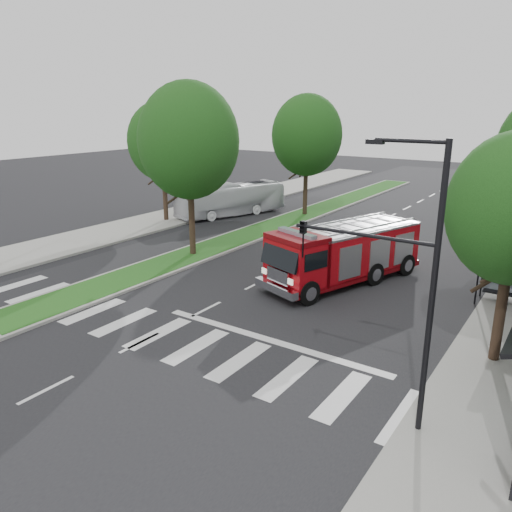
% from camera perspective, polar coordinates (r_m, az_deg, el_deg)
% --- Properties ---
extents(ground, '(140.00, 140.00, 0.00)m').
position_cam_1_polar(ground, '(22.53, -5.70, -6.08)').
color(ground, black).
rests_on(ground, ground).
extents(sidewalk_left, '(5.00, 80.00, 0.15)m').
position_cam_1_polar(sidewalk_left, '(39.03, -12.77, 3.55)').
color(sidewalk_left, gray).
rests_on(sidewalk_left, ground).
extents(median, '(3.00, 50.00, 0.15)m').
position_cam_1_polar(median, '(39.98, 4.19, 4.24)').
color(median, gray).
rests_on(median, ground).
extents(tree_median_near, '(5.80, 5.80, 10.16)m').
position_cam_1_polar(tree_median_near, '(29.31, -7.69, 12.90)').
color(tree_median_near, black).
rests_on(tree_median_near, ground).
extents(tree_median_far, '(5.60, 5.60, 9.72)m').
position_cam_1_polar(tree_median_far, '(40.84, 5.84, 13.55)').
color(tree_median_far, black).
rests_on(tree_median_far, ground).
extents(tree_left_mid, '(5.20, 5.20, 9.16)m').
position_cam_1_polar(tree_left_mid, '(39.18, -10.67, 12.75)').
color(tree_left_mid, black).
rests_on(tree_left_mid, ground).
extents(streetlight_right_near, '(4.08, 0.22, 8.00)m').
position_cam_1_polar(streetlight_right_near, '(13.55, 16.15, -1.30)').
color(streetlight_right_near, black).
rests_on(streetlight_right_near, ground).
extents(fire_engine, '(5.57, 9.55, 3.18)m').
position_cam_1_polar(fire_engine, '(25.72, 10.04, 0.27)').
color(fire_engine, '#610509').
rests_on(fire_engine, ground).
extents(city_bus, '(5.40, 9.74, 2.66)m').
position_cam_1_polar(city_bus, '(41.44, -2.85, 6.48)').
color(city_bus, silver).
rests_on(city_bus, ground).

